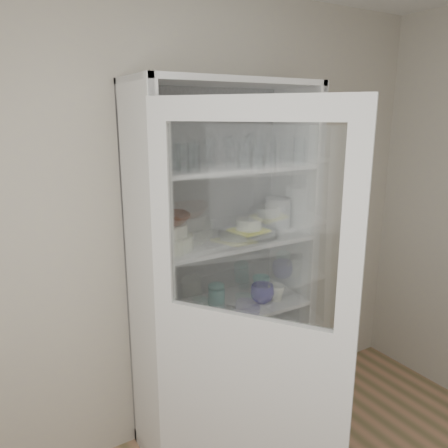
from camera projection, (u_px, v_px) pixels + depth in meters
wall_back at (174, 227)px, 2.49m from camera, size 3.60×0.02×2.60m
pantry_cabinet at (218, 288)px, 2.55m from camera, size 1.00×0.45×2.10m
cupboard_door at (247, 363)px, 1.90m from camera, size 0.56×0.75×2.00m
tumbler_0 at (161, 158)px, 2.00m from camera, size 0.08×0.08×0.15m
tumbler_1 at (183, 158)px, 2.06m from camera, size 0.09×0.09×0.13m
tumbler_2 at (194, 159)px, 2.05m from camera, size 0.08×0.08×0.13m
tumbler_3 at (245, 154)px, 2.20m from camera, size 0.09×0.09×0.14m
tumbler_4 at (258, 153)px, 2.25m from camera, size 0.09×0.09×0.14m
tumbler_5 at (270, 153)px, 2.29m from camera, size 0.07×0.07×0.13m
tumbler_6 at (299, 151)px, 2.40m from camera, size 0.09×0.09×0.14m
tumbler_7 at (174, 156)px, 2.15m from camera, size 0.08×0.08×0.13m
tumbler_8 at (154, 156)px, 2.08m from camera, size 0.09×0.09×0.14m
tumbler_9 at (189, 155)px, 2.19m from camera, size 0.08×0.08×0.13m
goblet_0 at (159, 150)px, 2.21m from camera, size 0.08×0.08×0.18m
goblet_1 at (211, 149)px, 2.38m from camera, size 0.07×0.07×0.16m
goblet_2 at (228, 148)px, 2.44m from camera, size 0.07×0.07×0.16m
goblet_3 at (251, 146)px, 2.51m from camera, size 0.08×0.08×0.18m
plate_stack_front at (169, 242)px, 2.21m from camera, size 0.25×0.25×0.07m
plate_stack_back at (160, 232)px, 2.32m from camera, size 0.22×0.22×0.11m
cream_bowl at (168, 230)px, 2.20m from camera, size 0.23×0.23×0.06m
terracotta_bowl at (168, 219)px, 2.18m from camera, size 0.27×0.27×0.05m
glass_platter at (249, 233)px, 2.47m from camera, size 0.36×0.36×0.02m
yellow_trivet at (249, 230)px, 2.47m from camera, size 0.20×0.20×0.01m
white_ramekin at (249, 224)px, 2.46m from camera, size 0.19×0.19×0.06m
grey_bowl_stack at (278, 213)px, 2.62m from camera, size 0.15×0.15×0.18m
mug_blue at (262, 293)px, 2.54m from camera, size 0.17×0.17×0.11m
mug_teal at (261, 284)px, 2.68m from camera, size 0.12×0.12×0.10m
mug_white at (276, 293)px, 2.56m from camera, size 0.13×0.13×0.09m
teal_jar at (217, 295)px, 2.51m from camera, size 0.09×0.09×0.11m
measuring_cups at (225, 311)px, 2.39m from camera, size 0.09×0.09×0.04m
white_canister at (167, 307)px, 2.34m from camera, size 0.14×0.14×0.12m
cream_dish at (185, 372)px, 2.48m from camera, size 0.30×0.30×0.08m
tin_box at (236, 360)px, 2.62m from camera, size 0.25×0.21×0.07m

